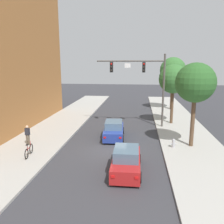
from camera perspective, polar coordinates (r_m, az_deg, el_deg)
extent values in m
plane|color=#38383D|center=(18.25, -0.34, -9.60)|extent=(120.00, 120.00, 0.00)
cube|color=#B2AFA8|center=(20.03, -19.32, -8.08)|extent=(5.00, 60.00, 0.15)
cube|color=#B2AFA8|center=(18.64, 20.22, -9.65)|extent=(5.00, 60.00, 0.15)
cylinder|color=#514C47|center=(24.44, 12.60, 5.04)|extent=(0.20, 0.20, 7.50)
cylinder|color=#514C47|center=(24.17, 4.55, 12.46)|extent=(6.92, 0.14, 0.14)
cube|color=black|center=(24.16, 7.87, 10.90)|extent=(0.32, 0.28, 1.05)
sphere|color=red|center=(24.00, 7.90, 11.68)|extent=(0.18, 0.18, 0.18)
sphere|color=#2D2823|center=(24.01, 7.88, 10.90)|extent=(0.18, 0.18, 0.18)
sphere|color=#2D2823|center=(24.01, 7.85, 10.11)|extent=(0.18, 0.18, 0.18)
cube|color=black|center=(24.32, -0.12, 11.01)|extent=(0.32, 0.28, 1.05)
sphere|color=red|center=(24.17, -0.17, 11.79)|extent=(0.18, 0.18, 0.18)
sphere|color=#2D2823|center=(24.17, -0.17, 11.01)|extent=(0.18, 0.18, 0.18)
sphere|color=#2D2823|center=(24.18, -0.17, 10.23)|extent=(0.18, 0.18, 0.18)
cube|color=white|center=(24.16, 3.86, 11.40)|extent=(0.60, 0.03, 0.44)
cube|color=navy|center=(21.23, 0.46, -4.89)|extent=(1.93, 4.29, 0.80)
cube|color=slate|center=(20.89, 0.44, -3.12)|extent=(1.61, 2.08, 0.64)
cylinder|color=black|center=(22.60, -1.42, -4.49)|extent=(0.26, 0.65, 0.64)
cylinder|color=black|center=(22.52, 2.69, -4.56)|extent=(0.26, 0.65, 0.64)
cylinder|color=black|center=(20.12, -2.05, -6.57)|extent=(0.26, 0.65, 0.64)
cylinder|color=black|center=(20.04, 2.58, -6.66)|extent=(0.26, 0.65, 0.64)
cube|color=red|center=(19.22, -1.78, -6.33)|extent=(0.20, 0.05, 0.14)
cube|color=red|center=(19.15, 2.04, -6.40)|extent=(0.20, 0.05, 0.14)
cube|color=#B21E1E|center=(14.84, 3.55, -12.49)|extent=(1.75, 4.22, 0.80)
cube|color=slate|center=(14.42, 3.56, -10.13)|extent=(1.52, 2.02, 0.64)
cylinder|color=black|center=(16.17, 0.83, -11.28)|extent=(0.23, 0.64, 0.64)
cylinder|color=black|center=(16.12, 6.67, -11.44)|extent=(0.23, 0.64, 0.64)
cylinder|color=black|center=(13.83, -0.18, -15.49)|extent=(0.23, 0.64, 0.64)
cylinder|color=black|center=(13.77, 6.78, -15.71)|extent=(0.23, 0.64, 0.64)
cube|color=red|center=(12.92, 0.20, -15.76)|extent=(0.20, 0.04, 0.14)
cube|color=red|center=(12.87, 6.08, -15.95)|extent=(0.20, 0.04, 0.14)
cylinder|color=brown|center=(20.25, -20.28, -6.45)|extent=(0.14, 0.14, 0.85)
cylinder|color=brown|center=(20.17, -19.82, -6.48)|extent=(0.14, 0.14, 0.85)
cube|color=#26262D|center=(20.01, -20.19, -4.54)|extent=(0.36, 0.22, 0.56)
sphere|color=beige|center=(19.90, -20.27, -3.44)|extent=(0.22, 0.22, 0.22)
torus|color=black|center=(18.33, -19.35, -8.50)|extent=(0.17, 0.72, 0.72)
torus|color=black|center=(17.39, -20.37, -9.68)|extent=(0.17, 0.72, 0.72)
cylinder|color=maroon|center=(17.78, -19.90, -8.41)|extent=(0.19, 0.94, 0.05)
cylinder|color=maroon|center=(17.49, -20.20, -8.15)|extent=(0.04, 0.04, 0.35)
cylinder|color=maroon|center=(18.09, -19.54, -7.37)|extent=(0.04, 0.04, 0.40)
cube|color=black|center=(17.43, -20.24, -7.59)|extent=(0.16, 0.26, 0.06)
cylinder|color=#B2B2B7|center=(19.09, 14.93, -7.68)|extent=(0.24, 0.24, 0.55)
sphere|color=#B2B2B7|center=(18.98, 14.98, -6.72)|extent=(0.22, 0.22, 0.22)
cylinder|color=#B2B2B7|center=(19.05, 14.39, -7.60)|extent=(0.12, 0.09, 0.09)
cylinder|color=#B2B2B7|center=(19.11, 15.47, -7.60)|extent=(0.12, 0.09, 0.09)
cylinder|color=brown|center=(19.42, 19.28, -2.38)|extent=(0.32, 0.32, 3.95)
sphere|color=#2D6028|center=(18.94, 19.93, 6.84)|extent=(3.07, 3.07, 3.07)
cylinder|color=brown|center=(26.41, 14.59, 1.30)|extent=(0.32, 0.32, 3.74)
sphere|color=#387033|center=(26.04, 14.94, 7.91)|extent=(3.15, 3.15, 3.15)
cylinder|color=brown|center=(34.66, 14.50, 4.18)|extent=(0.32, 0.32, 4.28)
sphere|color=#387033|center=(34.39, 14.80, 9.97)|extent=(3.64, 3.64, 3.64)
cylinder|color=brown|center=(34.89, 14.62, 4.07)|extent=(0.32, 0.32, 4.09)
sphere|color=#387033|center=(34.63, 14.90, 9.37)|extent=(3.16, 3.16, 3.16)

